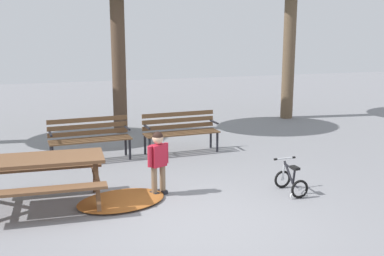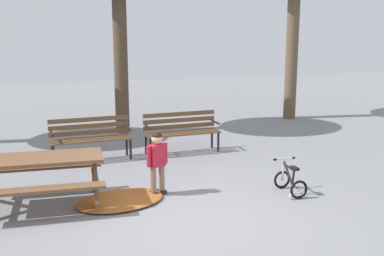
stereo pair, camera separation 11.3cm
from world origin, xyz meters
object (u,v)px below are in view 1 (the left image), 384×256
Objects in this scene: park_bench_far_left at (90,135)px; park_bench_left at (180,129)px; kids_bicycle at (291,181)px; picnic_table at (41,169)px; child_standing at (158,158)px.

park_bench_left is (1.90, 0.05, 0.00)m from park_bench_far_left.
park_bench_far_left is at bearing 134.10° from kids_bicycle.
kids_bicycle is (2.86, -2.95, -0.31)m from park_bench_far_left.
park_bench_left is (2.84, 2.41, -0.08)m from picnic_table.
park_bench_left is 2.65m from child_standing.
child_standing is (1.76, -0.00, 0.01)m from picnic_table.
picnic_table is 1.80× the size of child_standing.
child_standing is at bearing -114.19° from park_bench_left.
park_bench_left is 1.57× the size of child_standing.
picnic_table is at bearing -139.67° from park_bench_left.
park_bench_left is at bearing 1.37° from park_bench_far_left.
park_bench_far_left and park_bench_left have the same top height.
picnic_table is 2.55m from park_bench_far_left.
child_standing is at bearing -0.09° from picnic_table.
picnic_table is 3.87m from kids_bicycle.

